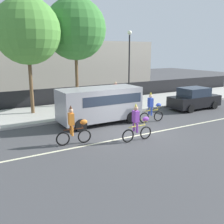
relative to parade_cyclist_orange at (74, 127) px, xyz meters
name	(u,v)px	position (x,y,z in m)	size (l,w,h in m)	color
ground_plane	(131,133)	(3.34, 0.04, -0.84)	(80.00, 80.00, 0.00)	#424244
road_centre_line	(137,136)	(3.34, -0.46, -0.84)	(36.00, 0.14, 0.01)	beige
sidewalk_curb	(83,109)	(3.34, 6.54, -0.77)	(60.00, 5.00, 0.15)	#ADAAA3
fence_line	(68,95)	(3.34, 9.44, -0.14)	(40.00, 0.08, 1.40)	black
building_backdrop	(24,67)	(1.68, 18.04, 1.84)	(28.00, 8.00, 5.37)	#B2A899
parade_cyclist_orange	(74,127)	(0.00, 0.00, 0.00)	(1.71, 0.51, 1.92)	black
parade_cyclist_purple	(137,124)	(2.90, -1.11, 0.00)	(1.72, 0.50, 1.92)	black
parade_cyclist_cobalt	(152,109)	(5.70, 1.28, 0.00)	(1.72, 0.50, 1.92)	black
parked_van_grey	(101,103)	(2.88, 2.74, 0.44)	(5.00, 2.22, 2.18)	#99999E
parked_car_black	(194,99)	(10.94, 2.68, -0.06)	(4.10, 1.92, 1.64)	black
street_lamp_post	(129,55)	(8.32, 7.74, 3.15)	(0.36, 0.36, 5.86)	black
street_tree_near_lamp	(27,31)	(-0.24, 6.93, 4.75)	(4.33, 4.33, 7.62)	brown
street_tree_far_corner	(75,29)	(3.52, 7.89, 5.09)	(4.60, 4.60, 8.09)	brown
pedestrian_onlooker	(116,90)	(7.15, 8.05, 0.17)	(0.32, 0.20, 1.62)	#33333D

